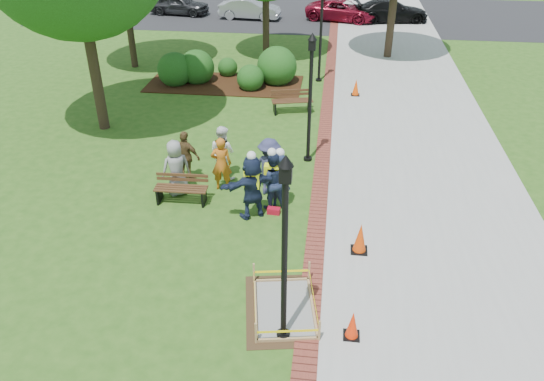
# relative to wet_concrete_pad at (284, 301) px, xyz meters

# --- Properties ---
(ground) EXTENTS (100.00, 100.00, 0.00)m
(ground) POSITION_rel_wet_concrete_pad_xyz_m (-1.19, 2.21, -0.23)
(ground) COLOR #285116
(ground) RESTS_ON ground
(sidewalk) EXTENTS (6.00, 60.00, 0.02)m
(sidewalk) POSITION_rel_wet_concrete_pad_xyz_m (3.81, 12.21, -0.22)
(sidewalk) COLOR #9E9E99
(sidewalk) RESTS_ON ground
(brick_edging) EXTENTS (0.50, 60.00, 0.03)m
(brick_edging) POSITION_rel_wet_concrete_pad_xyz_m (0.56, 12.21, -0.22)
(brick_edging) COLOR maroon
(brick_edging) RESTS_ON ground
(mulch_bed) EXTENTS (7.00, 3.00, 0.05)m
(mulch_bed) POSITION_rel_wet_concrete_pad_xyz_m (-4.19, 14.21, -0.21)
(mulch_bed) COLOR #381E0F
(mulch_bed) RESTS_ON ground
(parking_lot) EXTENTS (36.00, 12.00, 0.01)m
(parking_lot) POSITION_rel_wet_concrete_pad_xyz_m (-1.19, 29.21, -0.23)
(parking_lot) COLOR black
(parking_lot) RESTS_ON ground
(wet_concrete_pad) EXTENTS (2.07, 2.56, 0.55)m
(wet_concrete_pad) POSITION_rel_wet_concrete_pad_xyz_m (0.00, 0.00, 0.00)
(wet_concrete_pad) COLOR #47331E
(wet_concrete_pad) RESTS_ON ground
(bench_near) EXTENTS (1.54, 0.56, 0.83)m
(bench_near) POSITION_rel_wet_concrete_pad_xyz_m (-3.44, 4.09, 0.03)
(bench_near) COLOR #4E301A
(bench_near) RESTS_ON ground
(bench_far) EXTENTS (1.71, 0.92, 0.88)m
(bench_far) POSITION_rel_wet_concrete_pad_xyz_m (-0.84, 11.28, 0.05)
(bench_far) COLOR #4F2D1B
(bench_far) RESTS_ON ground
(cone_front) EXTENTS (0.35, 0.35, 0.68)m
(cone_front) POSITION_rel_wet_concrete_pad_xyz_m (1.47, -0.63, 0.09)
(cone_front) COLOR black
(cone_front) RESTS_ON ground
(cone_back) EXTENTS (0.43, 0.43, 0.84)m
(cone_back) POSITION_rel_wet_concrete_pad_xyz_m (1.68, 2.32, 0.17)
(cone_back) COLOR black
(cone_back) RESTS_ON ground
(cone_far) EXTENTS (0.37, 0.37, 0.73)m
(cone_far) POSITION_rel_wet_concrete_pad_xyz_m (1.73, 13.51, 0.12)
(cone_far) COLOR black
(cone_far) RESTS_ON ground
(toolbox) EXTENTS (0.37, 0.23, 0.18)m
(toolbox) POSITION_rel_wet_concrete_pad_xyz_m (-0.69, 3.81, -0.14)
(toolbox) COLOR #AB0D22
(toolbox) RESTS_ON ground
(lamp_near) EXTENTS (0.28, 0.28, 4.26)m
(lamp_near) POSITION_rel_wet_concrete_pad_xyz_m (0.06, -0.79, 2.25)
(lamp_near) COLOR black
(lamp_near) RESTS_ON ground
(lamp_mid) EXTENTS (0.28, 0.28, 4.26)m
(lamp_mid) POSITION_rel_wet_concrete_pad_xyz_m (0.06, 7.21, 2.25)
(lamp_mid) COLOR black
(lamp_mid) RESTS_ON ground
(lamp_far) EXTENTS (0.28, 0.28, 4.26)m
(lamp_far) POSITION_rel_wet_concrete_pad_xyz_m (0.06, 15.21, 2.25)
(lamp_far) COLOR black
(lamp_far) RESTS_ON ground
(shrub_a) EXTENTS (1.58, 1.58, 1.58)m
(shrub_a) POSITION_rel_wet_concrete_pad_xyz_m (-6.42, 13.97, -0.23)
(shrub_a) COLOR #1C3F12
(shrub_a) RESTS_ON ground
(shrub_b) EXTENTS (1.61, 1.61, 1.61)m
(shrub_b) POSITION_rel_wet_concrete_pad_xyz_m (-5.50, 14.38, -0.23)
(shrub_b) COLOR #1C3F12
(shrub_b) RESTS_ON ground
(shrub_c) EXTENTS (1.21, 1.21, 1.21)m
(shrub_c) POSITION_rel_wet_concrete_pad_xyz_m (-2.91, 13.71, -0.23)
(shrub_c) COLOR #1C3F12
(shrub_c) RESTS_ON ground
(shrub_d) EXTENTS (1.82, 1.82, 1.82)m
(shrub_d) POSITION_rel_wet_concrete_pad_xyz_m (-1.85, 14.70, -0.23)
(shrub_d) COLOR #1C3F12
(shrub_d) RESTS_ON ground
(shrub_e) EXTENTS (0.93, 0.93, 0.93)m
(shrub_e) POSITION_rel_wet_concrete_pad_xyz_m (-4.28, 15.44, -0.23)
(shrub_e) COLOR #1C3F12
(shrub_e) RESTS_ON ground
(casual_person_a) EXTENTS (0.66, 0.60, 1.73)m
(casual_person_a) POSITION_rel_wet_concrete_pad_xyz_m (-3.68, 4.56, 0.63)
(casual_person_a) COLOR gray
(casual_person_a) RESTS_ON ground
(casual_person_b) EXTENTS (0.58, 0.41, 1.70)m
(casual_person_b) POSITION_rel_wet_concrete_pad_xyz_m (-2.42, 5.01, 0.62)
(casual_person_b) COLOR #BE6016
(casual_person_b) RESTS_ON ground
(casual_person_c) EXTENTS (0.66, 0.59, 1.73)m
(casual_person_c) POSITION_rel_wet_concrete_pad_xyz_m (-2.53, 5.75, 0.63)
(casual_person_c) COLOR white
(casual_person_c) RESTS_ON ground
(casual_person_d) EXTENTS (0.60, 0.48, 1.64)m
(casual_person_d) POSITION_rel_wet_concrete_pad_xyz_m (-3.61, 5.41, 0.59)
(casual_person_d) COLOR brown
(casual_person_d) RESTS_ON ground
(casual_person_e) EXTENTS (0.69, 0.65, 1.82)m
(casual_person_e) POSITION_rel_wet_concrete_pad_xyz_m (-0.95, 4.84, 0.68)
(casual_person_e) COLOR #313356
(casual_person_e) RESTS_ON ground
(hivis_worker_a) EXTENTS (0.71, 0.64, 2.03)m
(hivis_worker_a) POSITION_rel_wet_concrete_pad_xyz_m (-1.27, 3.63, 0.76)
(hivis_worker_a) COLOR #18243E
(hivis_worker_a) RESTS_ON ground
(hivis_worker_b) EXTENTS (0.58, 0.41, 1.85)m
(hivis_worker_b) POSITION_rel_wet_concrete_pad_xyz_m (-0.57, 4.26, 0.68)
(hivis_worker_b) COLOR #1C2149
(hivis_worker_b) RESTS_ON ground
(hivis_worker_c) EXTENTS (0.64, 0.49, 1.90)m
(hivis_worker_c) POSITION_rel_wet_concrete_pad_xyz_m (-0.78, 4.13, 0.71)
(hivis_worker_c) COLOR #16273A
(hivis_worker_c) RESTS_ON ground
(parked_car_a) EXTENTS (2.58, 4.85, 1.51)m
(parked_car_a) POSITION_rel_wet_concrete_pad_xyz_m (-10.04, 27.62, -0.23)
(parked_car_a) COLOR #27272A
(parked_car_a) RESTS_ON ground
(parked_car_b) EXTENTS (2.27, 4.54, 1.44)m
(parked_car_b) POSITION_rel_wet_concrete_pad_xyz_m (-5.04, 26.91, -0.23)
(parked_car_b) COLOR #A3A3A8
(parked_car_b) RESTS_ON ground
(parked_car_c) EXTENTS (2.82, 4.65, 1.41)m
(parked_car_c) POSITION_rel_wet_concrete_pad_xyz_m (1.01, 27.24, -0.23)
(parked_car_c) COLOR maroon
(parked_car_c) RESTS_ON ground
(parked_car_d) EXTENTS (2.71, 4.85, 1.49)m
(parked_car_d) POSITION_rel_wet_concrete_pad_xyz_m (4.14, 27.28, -0.23)
(parked_car_d) COLOR black
(parked_car_d) RESTS_ON ground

